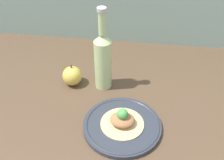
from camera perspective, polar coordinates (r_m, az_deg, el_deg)
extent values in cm
cube|color=brown|center=(90.18, 1.53, -9.56)|extent=(180.00, 110.00, 4.00)
cylinder|color=#2D333D|center=(86.05, 2.22, -9.89)|extent=(25.34, 25.34, 1.53)
torus|color=#2D333D|center=(85.65, 2.23, -9.65)|extent=(24.39, 24.39, 1.07)
cylinder|color=#D6BC7F|center=(85.33, 2.23, -9.45)|extent=(14.04, 14.04, 0.40)
ellipsoid|color=#9E6B42|center=(84.02, 2.26, -8.64)|extent=(7.90, 6.72, 3.16)
sphere|color=#4CA34C|center=(82.10, 2.31, -7.39)|extent=(3.55, 3.55, 3.55)
cylinder|color=#B7D18E|center=(96.15, -1.96, 3.34)|extent=(6.34, 6.34, 19.46)
cone|color=#B7D18E|center=(90.20, -2.11, 9.14)|extent=(6.34, 6.34, 2.85)
cylinder|color=#B7D18E|center=(87.62, -2.20, 12.30)|extent=(2.54, 2.54, 8.22)
cylinder|color=#B7B7BC|center=(85.65, -2.27, 15.13)|extent=(3.17, 3.17, 1.20)
sphere|color=gold|center=(101.66, -8.65, 0.91)|extent=(7.57, 7.57, 7.57)
cylinder|color=brown|center=(99.08, -8.88, 2.92)|extent=(0.61, 0.61, 1.70)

